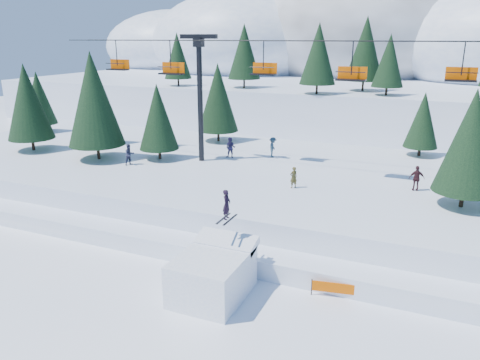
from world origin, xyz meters
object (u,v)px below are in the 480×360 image
at_px(chairlift, 326,84).
at_px(banner_near, 340,289).
at_px(jump_kicker, 213,274).
at_px(banner_far, 469,305).

relative_size(chairlift, banner_near, 16.32).
distance_m(jump_kicker, chairlift, 17.45).
xyz_separation_m(jump_kicker, chairlift, (1.70, 15.36, 8.11)).
bearing_deg(banner_far, jump_kicker, -165.28).
xyz_separation_m(chairlift, banner_near, (4.26, -13.15, -8.78)).
height_order(chairlift, banner_near, chairlift).
bearing_deg(jump_kicker, banner_far, 14.72).
xyz_separation_m(jump_kicker, banner_far, (11.86, 3.12, -0.67)).
xyz_separation_m(chairlift, banner_far, (10.16, -12.24, -8.78)).
bearing_deg(chairlift, banner_near, -72.03).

